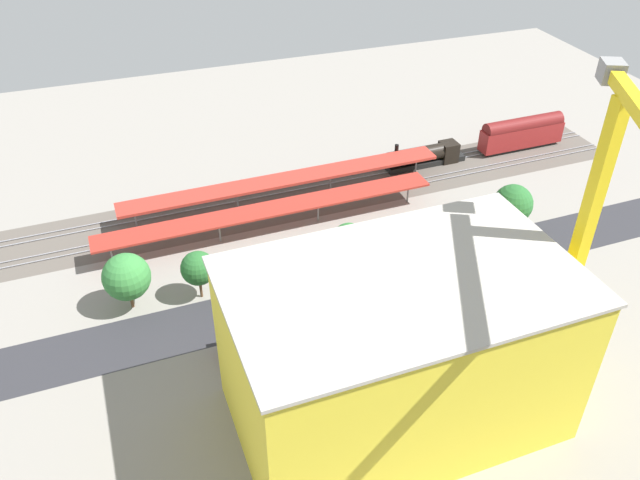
{
  "coord_description": "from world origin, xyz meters",
  "views": [
    {
      "loc": [
        32.88,
        66.63,
        57.22
      ],
      "look_at": [
        9.22,
        -0.24,
        6.74
      ],
      "focal_mm": 36.18,
      "sensor_mm": 36.0,
      "label": 1
    }
  ],
  "objects": [
    {
      "name": "track_rails",
      "position": [
        0.0,
        -22.32,
        0.18
      ],
      "size": [
        108.89,
        9.62,
        0.12
      ],
      "color": "#9E9EA8",
      "rests_on": "ground"
    },
    {
      "name": "street_tree_1",
      "position": [
        25.7,
        -2.04,
        4.85
      ],
      "size": [
        4.66,
        4.66,
        7.19
      ],
      "color": "brown",
      "rests_on": "ground"
    },
    {
      "name": "rail_bed",
      "position": [
        0.0,
        -22.32,
        0.0
      ],
      "size": [
        109.19,
        16.06,
        0.01
      ],
      "primitive_type": "cube",
      "rotation": [
        0.0,
        0.0,
        0.02
      ],
      "color": "#5B544C",
      "rests_on": "ground"
    },
    {
      "name": "parked_car_3",
      "position": [
        2.35,
        6.87,
        0.79
      ],
      "size": [
        4.22,
        1.87,
        1.78
      ],
      "color": "black",
      "rests_on": "ground"
    },
    {
      "name": "box_truck_0",
      "position": [
        17.02,
        8.23,
        1.73
      ],
      "size": [
        8.75,
        2.89,
        3.54
      ],
      "color": "black",
      "rests_on": "ground"
    },
    {
      "name": "passenger_coach",
      "position": [
        -40.07,
        -25.16,
        3.32
      ],
      "size": [
        16.95,
        3.38,
        6.3
      ],
      "color": "black",
      "rests_on": "ground"
    },
    {
      "name": "parked_car_0",
      "position": [
        -17.42,
        6.23,
        0.73
      ],
      "size": [
        4.44,
        1.78,
        1.65
      ],
      "color": "black",
      "rests_on": "ground"
    },
    {
      "name": "traffic_light",
      "position": [
        18.78,
        7.44,
        4.6
      ],
      "size": [
        0.5,
        0.36,
        7.02
      ],
      "color": "#333333",
      "rests_on": "ground"
    },
    {
      "name": "ground_plane",
      "position": [
        0.0,
        0.0,
        0.0
      ],
      "size": [
        174.27,
        174.27,
        0.0
      ],
      "primitive_type": "plane",
      "color": "gray",
      "rests_on": "ground"
    },
    {
      "name": "street_tree_2",
      "position": [
        34.79,
        -3.03,
        5.08
      ],
      "size": [
        6.27,
        6.27,
        8.22
      ],
      "color": "brown",
      "rests_on": "ground"
    },
    {
      "name": "box_truck_1",
      "position": [
        20.52,
        9.76,
        1.72
      ],
      "size": [
        9.13,
        2.93,
        3.54
      ],
      "color": "black",
      "rests_on": "ground"
    },
    {
      "name": "parked_car_2",
      "position": [
        -4.37,
        6.96,
        0.78
      ],
      "size": [
        4.07,
        2.04,
        1.77
      ],
      "color": "black",
      "rests_on": "ground"
    },
    {
      "name": "locomotive",
      "position": [
        -20.08,
        -25.16,
        1.86
      ],
      "size": [
        15.32,
        3.2,
        5.19
      ],
      "color": "black",
      "rests_on": "ground"
    },
    {
      "name": "platform_canopy_far",
      "position": [
        7.67,
        -22.1,
        3.88
      ],
      "size": [
        54.38,
        5.44,
        4.15
      ],
      "color": "#B73328",
      "rests_on": "ground"
    },
    {
      "name": "construction_building",
      "position": [
        9.56,
        24.69,
        9.31
      ],
      "size": [
        34.13,
        20.8,
        18.61
      ],
      "primitive_type": "cube",
      "rotation": [
        0.0,
        0.0,
        0.02
      ],
      "color": "yellow",
      "rests_on": "ground"
    },
    {
      "name": "street_asphalt",
      "position": [
        0.0,
        2.92,
        0.0
      ],
      "size": [
        109.09,
        11.38,
        0.01
      ],
      "primitive_type": "cube",
      "rotation": [
        0.0,
        0.0,
        0.02
      ],
      "color": "#2D2D33",
      "rests_on": "ground"
    },
    {
      "name": "tower_crane",
      "position": [
        -9.39,
        27.06,
        21.67
      ],
      "size": [
        13.42,
        26.3,
        36.13
      ],
      "color": "gray",
      "rests_on": "ground"
    },
    {
      "name": "construction_roof_slab",
      "position": [
        9.56,
        24.69,
        18.81
      ],
      "size": [
        34.75,
        21.41,
        0.4
      ],
      "primitive_type": "cube",
      "rotation": [
        0.0,
        0.0,
        0.02
      ],
      "color": "#B7B2A8",
      "rests_on": "construction_building"
    },
    {
      "name": "street_tree_0",
      "position": [
        -22.01,
        -1.24,
        5.33
      ],
      "size": [
        6.01,
        6.01,
        8.34
      ],
      "color": "brown",
      "rests_on": "ground"
    },
    {
      "name": "platform_canopy_near",
      "position": [
        12.52,
        -14.17,
        3.89
      ],
      "size": [
        53.15,
        5.5,
        4.09
      ],
      "color": "#A82D23",
      "rests_on": "ground"
    },
    {
      "name": "parked_car_1",
      "position": [
        -10.85,
        6.75,
        0.78
      ],
      "size": [
        4.34,
        1.84,
        1.77
      ],
      "color": "black",
      "rests_on": "ground"
    },
    {
      "name": "parked_car_4",
      "position": [
        9.54,
        5.98,
        0.77
      ],
      "size": [
        4.67,
        1.96,
        1.75
      ],
      "color": "black",
      "rests_on": "ground"
    },
    {
      "name": "street_tree_3",
      "position": [
        4.23,
        -2.13,
        4.44
      ],
      "size": [
        4.71,
        4.71,
        6.81
      ],
      "color": "brown",
      "rests_on": "ground"
    }
  ]
}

